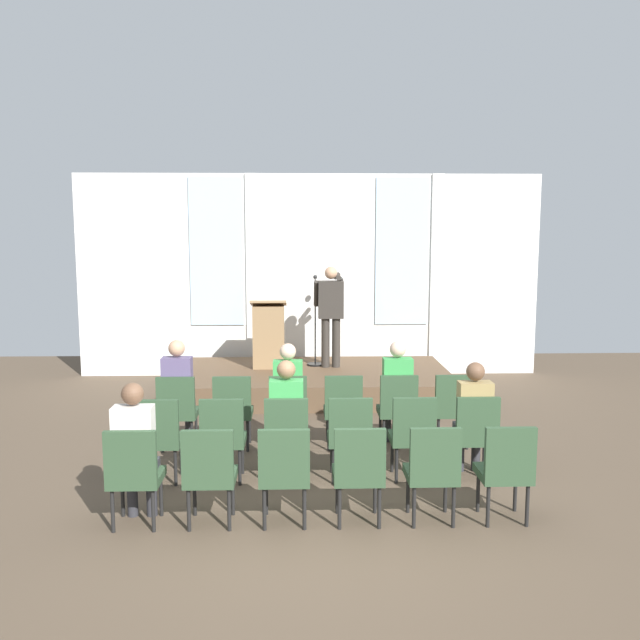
% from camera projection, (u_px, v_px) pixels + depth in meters
% --- Properties ---
extents(ground_plane, '(17.20, 17.20, 0.00)m').
position_uv_depth(ground_plane, '(322.00, 529.00, 6.04)').
color(ground_plane, brown).
extents(rear_partition, '(8.52, 0.14, 3.72)m').
position_uv_depth(rear_partition, '(311.00, 274.00, 12.34)').
color(rear_partition, silver).
rests_on(rear_partition, ground).
extents(stage_platform, '(4.53, 2.46, 0.39)m').
position_uv_depth(stage_platform, '(311.00, 382.00, 11.05)').
color(stage_platform, brown).
rests_on(stage_platform, ground).
extents(speaker, '(0.52, 0.69, 1.70)m').
position_uv_depth(speaker, '(331.00, 309.00, 11.20)').
color(speaker, '#332D28').
rests_on(speaker, stage_platform).
extents(mic_stand, '(0.28, 0.28, 1.55)m').
position_uv_depth(mic_stand, '(315.00, 346.00, 11.42)').
color(mic_stand, black).
rests_on(mic_stand, stage_platform).
extents(lectern, '(0.60, 0.48, 1.16)m').
position_uv_depth(lectern, '(269.00, 335.00, 11.22)').
color(lectern, '#93724C').
rests_on(lectern, stage_platform).
extents(chair_r0_c0, '(0.46, 0.44, 0.94)m').
position_uv_depth(chair_r0_c0, '(178.00, 408.00, 8.15)').
color(chair_r0_c0, black).
rests_on(chair_r0_c0, ground).
extents(audience_r0_c0, '(0.36, 0.39, 1.36)m').
position_uv_depth(audience_r0_c0, '(178.00, 389.00, 8.20)').
color(audience_r0_c0, '#2D2D33').
rests_on(audience_r0_c0, ground).
extents(chair_r0_c1, '(0.46, 0.44, 0.94)m').
position_uv_depth(chair_r0_c1, '(233.00, 407.00, 8.17)').
color(chair_r0_c1, black).
rests_on(chair_r0_c1, ground).
extents(chair_r0_c2, '(0.46, 0.44, 0.94)m').
position_uv_depth(chair_r0_c2, '(288.00, 407.00, 8.19)').
color(chair_r0_c2, black).
rests_on(chair_r0_c2, ground).
extents(audience_r0_c2, '(0.36, 0.39, 1.32)m').
position_uv_depth(audience_r0_c2, '(288.00, 390.00, 8.25)').
color(audience_r0_c2, '#2D2D33').
rests_on(audience_r0_c2, ground).
extents(chair_r0_c3, '(0.46, 0.44, 0.94)m').
position_uv_depth(chair_r0_c3, '(343.00, 406.00, 8.21)').
color(chair_r0_c3, black).
rests_on(chair_r0_c3, ground).
extents(chair_r0_c4, '(0.46, 0.44, 0.94)m').
position_uv_depth(chair_r0_c4, '(397.00, 406.00, 8.24)').
color(chair_r0_c4, black).
rests_on(chair_r0_c4, ground).
extents(audience_r0_c4, '(0.36, 0.39, 1.34)m').
position_uv_depth(audience_r0_c4, '(397.00, 388.00, 8.29)').
color(audience_r0_c4, '#2D2D33').
rests_on(audience_r0_c4, ground).
extents(chair_r0_c5, '(0.46, 0.44, 0.94)m').
position_uv_depth(chair_r0_c5, '(452.00, 405.00, 8.26)').
color(chair_r0_c5, black).
rests_on(chair_r0_c5, ground).
extents(chair_r1_c0, '(0.46, 0.44, 0.94)m').
position_uv_depth(chair_r1_c0, '(159.00, 434.00, 7.07)').
color(chair_r1_c0, black).
rests_on(chair_r1_c0, ground).
extents(chair_r1_c1, '(0.46, 0.44, 0.94)m').
position_uv_depth(chair_r1_c1, '(223.00, 434.00, 7.09)').
color(chair_r1_c1, black).
rests_on(chair_r1_c1, ground).
extents(chair_r1_c2, '(0.46, 0.44, 0.94)m').
position_uv_depth(chair_r1_c2, '(287.00, 433.00, 7.11)').
color(chair_r1_c2, black).
rests_on(chair_r1_c2, ground).
extents(audience_r1_c2, '(0.36, 0.39, 1.32)m').
position_uv_depth(audience_r1_c2, '(287.00, 413.00, 7.17)').
color(audience_r1_c2, '#2D2D33').
rests_on(audience_r1_c2, ground).
extents(chair_r1_c3, '(0.46, 0.44, 0.94)m').
position_uv_depth(chair_r1_c3, '(350.00, 433.00, 7.14)').
color(chair_r1_c3, black).
rests_on(chair_r1_c3, ground).
extents(chair_r1_c4, '(0.46, 0.44, 0.94)m').
position_uv_depth(chair_r1_c4, '(412.00, 432.00, 7.16)').
color(chair_r1_c4, black).
rests_on(chair_r1_c4, ground).
extents(chair_r1_c5, '(0.46, 0.44, 0.94)m').
position_uv_depth(chair_r1_c5, '(475.00, 431.00, 7.18)').
color(chair_r1_c5, black).
rests_on(chair_r1_c5, ground).
extents(audience_r1_c5, '(0.36, 0.39, 1.28)m').
position_uv_depth(audience_r1_c5, '(473.00, 413.00, 7.24)').
color(audience_r1_c5, '#2D2D33').
rests_on(audience_r1_c5, ground).
extents(chair_r2_c0, '(0.46, 0.44, 0.94)m').
position_uv_depth(chair_r2_c0, '(134.00, 471.00, 5.99)').
color(chair_r2_c0, black).
rests_on(chair_r2_c0, ground).
extents(audience_r2_c0, '(0.36, 0.39, 1.33)m').
position_uv_depth(audience_r2_c0, '(135.00, 446.00, 6.05)').
color(audience_r2_c0, '#2D2D33').
rests_on(audience_r2_c0, ground).
extents(chair_r2_c1, '(0.46, 0.44, 0.94)m').
position_uv_depth(chair_r2_c1, '(210.00, 470.00, 6.02)').
color(chair_r2_c1, black).
rests_on(chair_r2_c1, ground).
extents(chair_r2_c2, '(0.46, 0.44, 0.94)m').
position_uv_depth(chair_r2_c2, '(284.00, 469.00, 6.04)').
color(chair_r2_c2, black).
rests_on(chair_r2_c2, ground).
extents(chair_r2_c3, '(0.46, 0.44, 0.94)m').
position_uv_depth(chair_r2_c3, '(359.00, 468.00, 6.06)').
color(chair_r2_c3, black).
rests_on(chair_r2_c3, ground).
extents(chair_r2_c4, '(0.46, 0.44, 0.94)m').
position_uv_depth(chair_r2_c4, '(433.00, 468.00, 6.08)').
color(chair_r2_c4, black).
rests_on(chair_r2_c4, ground).
extents(chair_r2_c5, '(0.46, 0.44, 0.94)m').
position_uv_depth(chair_r2_c5, '(506.00, 467.00, 6.10)').
color(chair_r2_c5, black).
rests_on(chair_r2_c5, ground).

